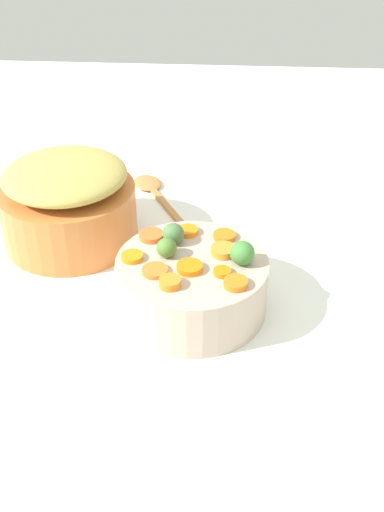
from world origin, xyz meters
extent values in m
cube|color=white|center=(0.00, 0.00, 0.01)|extent=(2.40, 2.40, 0.02)
cylinder|color=#C2AB97|center=(-0.02, 0.00, 0.06)|extent=(0.23, 0.23, 0.09)
cylinder|color=#CE7438|center=(0.21, -0.18, 0.07)|extent=(0.24, 0.24, 0.10)
ellipsoid|color=tan|center=(0.21, -0.18, 0.15)|extent=(0.21, 0.21, 0.05)
cylinder|color=orange|center=(0.07, 0.00, 0.11)|extent=(0.05, 0.05, 0.01)
cylinder|color=orange|center=(-0.07, -0.02, 0.11)|extent=(0.05, 0.05, 0.01)
cylinder|color=orange|center=(-0.06, 0.03, 0.11)|extent=(0.03, 0.03, 0.01)
cylinder|color=orange|center=(-0.07, -0.07, 0.11)|extent=(0.04, 0.04, 0.01)
cylinder|color=orange|center=(0.05, -0.06, 0.11)|extent=(0.04, 0.04, 0.01)
cylinder|color=orange|center=(0.03, 0.03, 0.11)|extent=(0.05, 0.05, 0.01)
cylinder|color=orange|center=(-0.02, 0.02, 0.11)|extent=(0.05, 0.05, 0.01)
cylinder|color=orange|center=(-0.01, -0.08, 0.11)|extent=(0.05, 0.05, 0.01)
cylinder|color=orange|center=(0.01, 0.06, 0.11)|extent=(0.04, 0.04, 0.01)
cylinder|color=orange|center=(-0.08, 0.05, 0.11)|extent=(0.04, 0.04, 0.01)
sphere|color=#4C7441|center=(0.01, -0.05, 0.12)|extent=(0.03, 0.03, 0.03)
sphere|color=#43853A|center=(-0.09, 0.00, 0.13)|extent=(0.04, 0.04, 0.04)
sphere|color=#4E7D32|center=(0.02, -0.01, 0.12)|extent=(0.03, 0.03, 0.03)
cube|color=#B87C43|center=(0.02, -0.25, 0.02)|extent=(0.14, 0.24, 0.01)
ellipsoid|color=#B87C43|center=(0.10, -0.39, 0.03)|extent=(0.08, 0.09, 0.01)
camera|label=1|loc=(-0.07, 0.73, 0.63)|focal=43.13mm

